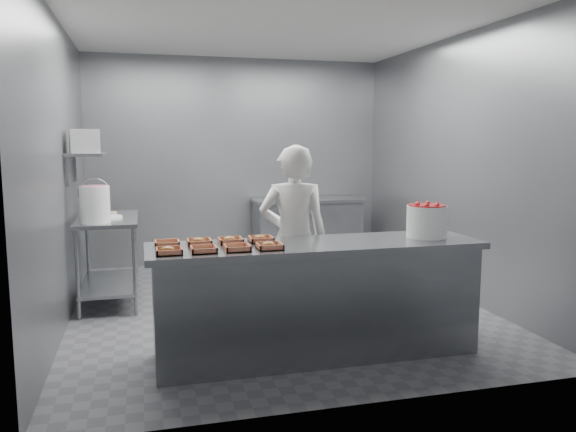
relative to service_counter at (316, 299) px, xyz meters
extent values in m
plane|color=#4C4C51|center=(0.00, 1.35, -0.45)|extent=(4.50, 4.50, 0.00)
plane|color=white|center=(0.00, 1.35, 2.35)|extent=(4.50, 4.50, 0.00)
cube|color=slate|center=(0.00, 3.60, 0.95)|extent=(4.00, 0.04, 2.80)
cube|color=slate|center=(-2.00, 1.35, 0.95)|extent=(0.04, 4.50, 2.80)
cube|color=slate|center=(2.00, 1.35, 0.95)|extent=(0.04, 4.50, 2.80)
cube|color=slate|center=(0.00, 0.00, 0.42)|extent=(2.60, 0.70, 0.05)
cube|color=slate|center=(0.00, 0.00, -0.03)|extent=(2.50, 0.64, 0.85)
cube|color=slate|center=(-1.65, 1.95, 0.43)|extent=(0.60, 1.20, 0.04)
cube|color=slate|center=(-1.65, 1.95, -0.25)|extent=(0.56, 1.15, 0.03)
cylinder|color=slate|center=(-1.91, 1.39, -0.01)|extent=(0.04, 0.04, 0.88)
cylinder|color=slate|center=(-1.39, 1.39, -0.01)|extent=(0.04, 0.04, 0.88)
cylinder|color=slate|center=(-1.91, 2.51, -0.01)|extent=(0.04, 0.04, 0.88)
cylinder|color=slate|center=(-1.39, 2.51, -0.01)|extent=(0.04, 0.04, 0.88)
cube|color=slate|center=(0.90, 3.25, 0.42)|extent=(1.50, 0.60, 0.05)
cube|color=slate|center=(0.90, 3.25, -0.03)|extent=(1.44, 0.55, 0.85)
cube|color=slate|center=(-1.82, 1.95, 1.10)|extent=(0.35, 0.90, 0.03)
cube|color=tan|center=(-1.13, -0.15, 0.47)|extent=(0.18, 0.18, 0.04)
cube|color=white|center=(-1.08, -0.14, 0.46)|extent=(0.10, 0.06, 0.00)
ellipsoid|color=#B9632E|center=(-1.14, -0.15, 0.48)|extent=(0.10, 0.10, 0.05)
cube|color=tan|center=(-0.89, -0.15, 0.47)|extent=(0.18, 0.18, 0.04)
cube|color=white|center=(-0.84, -0.14, 0.46)|extent=(0.10, 0.06, 0.00)
cube|color=tan|center=(-0.65, -0.15, 0.47)|extent=(0.18, 0.18, 0.04)
cube|color=white|center=(-0.60, -0.14, 0.46)|extent=(0.10, 0.06, 0.00)
cube|color=tan|center=(-0.41, -0.15, 0.47)|extent=(0.18, 0.18, 0.04)
cube|color=white|center=(-0.36, -0.14, 0.46)|extent=(0.10, 0.06, 0.00)
ellipsoid|color=#B9632E|center=(-0.42, -0.15, 0.48)|extent=(0.10, 0.10, 0.05)
cube|color=tan|center=(-1.13, 0.15, 0.47)|extent=(0.18, 0.18, 0.04)
cube|color=white|center=(-1.08, 0.17, 0.46)|extent=(0.10, 0.06, 0.00)
cube|color=tan|center=(-0.89, 0.15, 0.47)|extent=(0.18, 0.18, 0.04)
cube|color=white|center=(-0.84, 0.17, 0.46)|extent=(0.10, 0.06, 0.00)
ellipsoid|color=#B9632E|center=(-0.90, 0.15, 0.48)|extent=(0.10, 0.10, 0.05)
cube|color=tan|center=(-0.65, 0.15, 0.47)|extent=(0.18, 0.18, 0.04)
cube|color=white|center=(-0.60, 0.17, 0.46)|extent=(0.10, 0.06, 0.00)
ellipsoid|color=#B9632E|center=(-0.66, 0.15, 0.48)|extent=(0.10, 0.10, 0.05)
cube|color=tan|center=(-0.41, 0.15, 0.47)|extent=(0.18, 0.18, 0.04)
cube|color=white|center=(-0.36, 0.17, 0.46)|extent=(0.10, 0.06, 0.00)
ellipsoid|color=#B9632E|center=(-0.42, 0.15, 0.48)|extent=(0.10, 0.10, 0.05)
imported|color=white|center=(-0.02, 0.60, 0.37)|extent=(0.67, 0.52, 1.65)
cylinder|color=white|center=(0.94, 0.01, 0.58)|extent=(0.32, 0.32, 0.26)
cylinder|color=red|center=(0.94, 0.01, 0.70)|extent=(0.30, 0.30, 0.04)
cylinder|color=white|center=(-1.74, 1.56, 0.62)|extent=(0.28, 0.28, 0.35)
cylinder|color=pink|center=(-1.74, 1.56, 0.80)|extent=(0.26, 0.26, 0.02)
torus|color=slate|center=(-1.74, 1.56, 0.73)|extent=(0.30, 0.01, 0.30)
cylinder|color=white|center=(-1.65, 1.86, 0.46)|extent=(0.31, 0.31, 0.02)
cube|color=#CCB28C|center=(-1.64, 2.23, 0.46)|extent=(0.16, 0.14, 0.02)
cube|color=gray|center=(-1.82, 1.72, 1.23)|extent=(0.31, 0.34, 0.23)
cube|color=silver|center=(0.79, 3.25, 0.46)|extent=(0.33, 0.26, 0.04)
camera|label=1|loc=(-1.31, -4.08, 1.23)|focal=35.00mm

